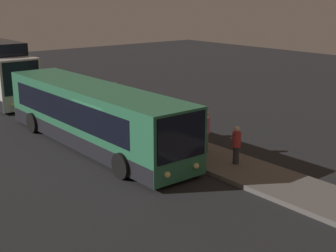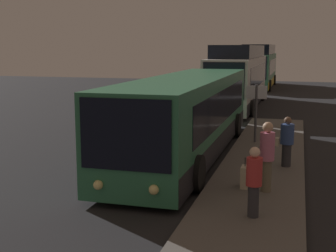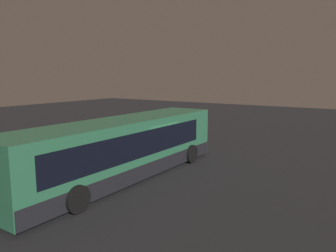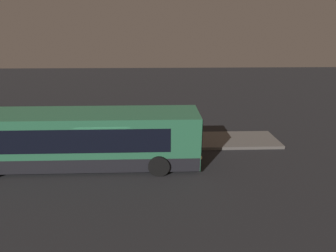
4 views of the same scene
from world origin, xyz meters
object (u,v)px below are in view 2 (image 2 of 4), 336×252
object	(u,v)px
passenger_boarding	(254,179)
passenger_with_bags	(286,140)
bus_second	(239,79)
suitcase	(245,177)
sign_post	(256,105)
bus_third	(259,68)
bus_lead	(188,116)
passenger_waiting	(267,154)

from	to	relation	value
passenger_boarding	passenger_with_bags	xyz separation A→B (m)	(-4.73, 0.55, -0.02)
passenger_boarding	bus_second	bearing A→B (deg)	-71.99
suitcase	sign_post	xyz separation A→B (m)	(-6.11, -0.29, 1.19)
passenger_boarding	sign_post	size ratio (longest dim) A/B	0.69
bus_third	passenger_boarding	distance (m)	36.01
bus_lead	bus_second	world-z (taller)	bus_second
passenger_waiting	passenger_with_bags	world-z (taller)	passenger_waiting
passenger_waiting	suitcase	size ratio (longest dim) A/B	2.24
bus_third	passenger_waiting	distance (m)	34.08
bus_second	passenger_boarding	bearing A→B (deg)	8.16
bus_lead	bus_third	bearing A→B (deg)	-180.00
passenger_boarding	passenger_waiting	xyz separation A→B (m)	(-1.94, 0.14, 0.14)
sign_post	passenger_boarding	bearing A→B (deg)	4.99
passenger_with_bags	bus_third	bearing A→B (deg)	8.92
bus_lead	suitcase	size ratio (longest dim) A/B	15.52
bus_lead	suitcase	bearing A→B (deg)	31.51
bus_lead	passenger_with_bags	size ratio (longest dim) A/B	8.07
passenger_waiting	suitcase	world-z (taller)	passenger_waiting
suitcase	passenger_boarding	bearing A→B (deg)	11.33
bus_third	passenger_waiting	bearing A→B (deg)	5.21
passenger_with_bags	passenger_waiting	bearing A→B (deg)	174.19
bus_lead	bus_second	distance (m)	14.35
passenger_with_bags	sign_post	xyz separation A→B (m)	(-3.52, -1.27, 0.65)
passenger_waiting	passenger_with_bags	size ratio (longest dim) A/B	1.16
sign_post	bus_lead	bearing A→B (deg)	-48.25
bus_third	passenger_waiting	world-z (taller)	bus_third
passenger_boarding	passenger_waiting	bearing A→B (deg)	-84.26
bus_second	passenger_waiting	world-z (taller)	bus_second
passenger_with_bags	sign_post	distance (m)	3.80
bus_lead	passenger_waiting	distance (m)	5.32
bus_third	suitcase	bearing A→B (deg)	4.28
bus_second	passenger_waiting	distance (m)	18.93
passenger_with_bags	suitcase	xyz separation A→B (m)	(2.59, -0.98, -0.54)
bus_third	passenger_waiting	xyz separation A→B (m)	(33.94, 3.09, -0.66)
suitcase	sign_post	size ratio (longest dim) A/B	0.36
suitcase	sign_post	world-z (taller)	sign_post
bus_second	sign_post	bearing A→B (deg)	10.25
bus_lead	passenger_boarding	distance (m)	6.93
bus_third	passenger_boarding	xyz separation A→B (m)	(35.88, 2.95, -0.80)
bus_lead	suitcase	xyz separation A→B (m)	(4.12, 2.52, -0.93)
bus_second	bus_lead	bearing A→B (deg)	0.00
bus_third	suitcase	size ratio (longest dim) A/B	14.48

